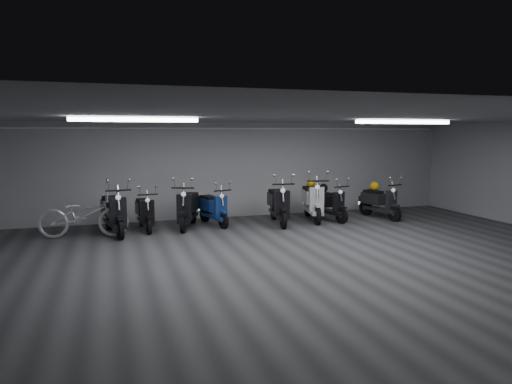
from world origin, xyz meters
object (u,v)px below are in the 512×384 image
object	(u,v)px
scooter_1	(145,207)
bicycle	(83,210)
scooter_0	(114,206)
helmet_0	(324,188)
scooter_9	(380,197)
scooter_3	(188,201)
scooter_4	(213,202)
scooter_8	(329,198)
scooter_5	(278,198)
scooter_6	(313,195)
helmet_1	(311,183)
helmet_2	(374,186)

from	to	relation	value
scooter_1	bicycle	world-z (taller)	bicycle
scooter_0	bicycle	xyz separation A→B (m)	(-0.70, -0.09, -0.05)
helmet_0	scooter_9	bearing A→B (deg)	-13.59
scooter_3	helmet_0	bearing A→B (deg)	21.90
scooter_4	scooter_8	xyz separation A→B (m)	(3.29, -0.30, 0.01)
scooter_0	scooter_4	xyz separation A→B (m)	(2.58, 0.39, -0.10)
scooter_3	helmet_0	distance (m)	3.95
scooter_5	scooter_6	bearing A→B (deg)	19.36
scooter_0	scooter_3	size ratio (longest dim) A/B	1.03
helmet_0	helmet_1	distance (m)	0.39
scooter_1	helmet_0	size ratio (longest dim) A/B	6.62
scooter_3	scooter_6	distance (m)	3.56
scooter_1	helmet_1	size ratio (longest dim) A/B	7.14
scooter_3	bicycle	bearing A→B (deg)	-151.06
scooter_4	helmet_1	size ratio (longest dim) A/B	7.26
scooter_3	scooter_5	xyz separation A→B (m)	(2.44, -0.24, 0.02)
scooter_5	helmet_0	distance (m)	1.54
scooter_3	scooter_4	size ratio (longest dim) A/B	1.12
scooter_5	scooter_4	bearing A→B (deg)	176.78
scooter_8	helmet_2	world-z (taller)	scooter_8
scooter_5	scooter_6	xyz separation A→B (m)	(1.12, 0.21, 0.02)
bicycle	helmet_1	distance (m)	6.23
scooter_0	helmet_2	size ratio (longest dim) A/B	7.22
scooter_6	scooter_9	size ratio (longest dim) A/B	1.16
scooter_1	helmet_1	world-z (taller)	scooter_1
helmet_2	helmet_1	bearing A→B (deg)	169.69
helmet_2	scooter_9	bearing A→B (deg)	-77.52
scooter_1	scooter_6	world-z (taller)	scooter_6
helmet_0	helmet_2	xyz separation A→B (m)	(1.58, -0.16, 0.02)
scooter_0	helmet_0	xyz separation A→B (m)	(5.82, 0.32, 0.19)
scooter_6	helmet_0	world-z (taller)	scooter_6
scooter_0	scooter_5	world-z (taller)	scooter_5
helmet_0	helmet_1	xyz separation A→B (m)	(-0.32, 0.19, 0.13)
scooter_8	bicycle	world-z (taller)	bicycle
scooter_6	helmet_1	size ratio (longest dim) A/B	8.66
scooter_5	scooter_9	bearing A→B (deg)	6.95
scooter_6	scooter_5	bearing A→B (deg)	-156.92
scooter_3	scooter_0	bearing A→B (deg)	-150.84
scooter_0	bicycle	bearing A→B (deg)	176.49
helmet_0	bicycle	bearing A→B (deg)	-176.41
scooter_1	scooter_4	bearing A→B (deg)	-2.18
scooter_0	scooter_5	size ratio (longest dim) A/B	1.00
scooter_3	bicycle	world-z (taller)	scooter_3
scooter_4	bicycle	xyz separation A→B (m)	(-3.28, -0.48, 0.04)
helmet_0	scooter_3	bearing A→B (deg)	-179.21
scooter_9	helmet_1	distance (m)	2.08
helmet_0	helmet_1	bearing A→B (deg)	150.08
scooter_1	scooter_8	size ratio (longest dim) A/B	0.97
bicycle	scooter_8	bearing A→B (deg)	-79.78
scooter_1	scooter_8	distance (m)	5.11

